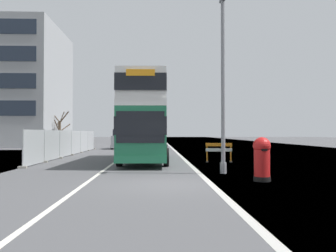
% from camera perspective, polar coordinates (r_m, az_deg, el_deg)
% --- Properties ---
extents(ground, '(140.00, 280.00, 0.10)m').
position_cam_1_polar(ground, '(12.60, 1.88, -9.70)').
color(ground, '#4C4C4F').
extents(double_decker_bus, '(3.00, 11.12, 5.11)m').
position_cam_1_polar(double_decker_bus, '(22.30, -3.66, 1.16)').
color(double_decker_bus, '#1E6B47').
rests_on(double_decker_bus, ground).
extents(lamppost_foreground, '(0.29, 0.70, 8.03)m').
position_cam_1_polar(lamppost_foreground, '(15.85, 9.05, 5.96)').
color(lamppost_foreground, gray).
rests_on(lamppost_foreground, ground).
extents(red_pillar_postbox, '(0.67, 0.67, 1.67)m').
position_cam_1_polar(red_pillar_postbox, '(13.62, 15.21, -4.95)').
color(red_pillar_postbox, black).
rests_on(red_pillar_postbox, ground).
extents(roadworks_barrier, '(1.64, 0.62, 1.20)m').
position_cam_1_polar(roadworks_barrier, '(21.63, 8.38, -3.96)').
color(roadworks_barrier, orange).
rests_on(roadworks_barrier, ground).
extents(construction_site_fence, '(0.44, 20.60, 2.05)m').
position_cam_1_polar(construction_site_fence, '(29.05, -15.67, -2.75)').
color(construction_site_fence, '#A8AAAD').
rests_on(construction_site_fence, ground).
extents(car_oncoming_near, '(1.99, 4.58, 2.21)m').
position_cam_1_polar(car_oncoming_near, '(39.99, -7.71, -2.24)').
color(car_oncoming_near, gray).
rests_on(car_oncoming_near, ground).
extents(car_receding_mid, '(2.10, 3.86, 2.08)m').
position_cam_1_polar(car_receding_mid, '(48.70, -2.65, -2.13)').
color(car_receding_mid, navy).
rests_on(car_receding_mid, ground).
extents(car_receding_far, '(2.07, 4.53, 2.23)m').
position_cam_1_polar(car_receding_far, '(56.88, -2.76, -1.92)').
color(car_receding_far, navy).
rests_on(car_receding_far, ground).
extents(bare_tree_far_verge_near, '(2.17, 2.85, 4.76)m').
position_cam_1_polar(bare_tree_far_verge_near, '(48.94, -17.36, -0.59)').
color(bare_tree_far_verge_near, '#4C3D2D').
rests_on(bare_tree_far_verge_near, ground).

